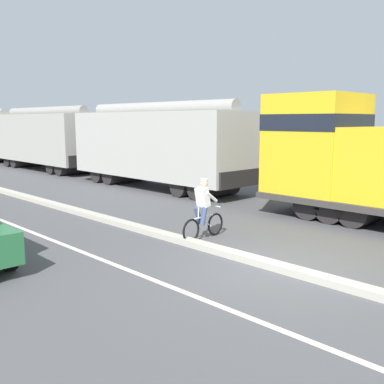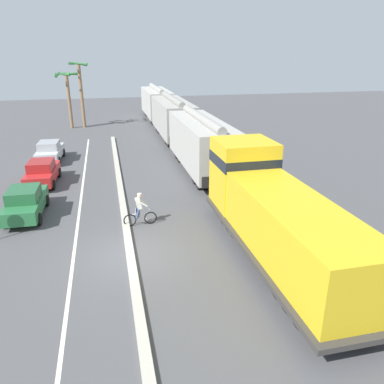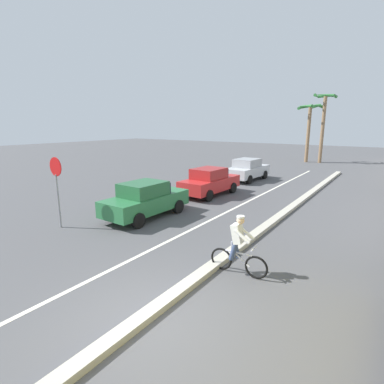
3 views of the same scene
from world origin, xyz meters
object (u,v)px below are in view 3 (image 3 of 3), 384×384
(palm_tree_near, at_px, (324,115))
(palm_tree_far, at_px, (309,118))
(parked_car_red, at_px, (210,182))
(stop_sign, at_px, (57,179))
(cyclist, at_px, (238,247))
(parked_car_silver, at_px, (247,169))
(parked_car_green, at_px, (146,200))

(palm_tree_near, xyz_separation_m, palm_tree_far, (-1.39, -0.23, -0.33))
(parked_car_red, height_order, stop_sign, stop_sign)
(parked_car_red, xyz_separation_m, palm_tree_far, (0.55, 19.73, 3.94))
(palm_tree_near, bearing_deg, parked_car_red, -95.56)
(parked_car_red, distance_m, stop_sign, 8.69)
(cyclist, distance_m, stop_sign, 7.82)
(parked_car_silver, relative_size, cyclist, 2.49)
(parked_car_silver, xyz_separation_m, stop_sign, (-1.84, -14.12, 1.21))
(parked_car_green, relative_size, parked_car_red, 0.99)
(stop_sign, distance_m, palm_tree_near, 28.77)
(palm_tree_far, bearing_deg, parked_car_green, -91.58)
(parked_car_green, xyz_separation_m, parked_car_silver, (-0.06, 11.10, 0.00))
(palm_tree_near, bearing_deg, cyclist, -82.36)
(parked_car_silver, distance_m, palm_tree_near, 14.99)
(parked_car_red, xyz_separation_m, cyclist, (5.67, -7.80, 0.00))
(parked_car_green, xyz_separation_m, cyclist, (5.81, -2.46, 0.00))
(parked_car_green, distance_m, parked_car_red, 5.34)
(parked_car_silver, bearing_deg, parked_car_red, -88.07)
(cyclist, xyz_separation_m, palm_tree_near, (-3.73, 27.76, 4.26))
(stop_sign, bearing_deg, parked_car_green, 57.85)
(parked_car_red, distance_m, palm_tree_near, 20.51)
(parked_car_silver, relative_size, stop_sign, 1.48)
(parked_car_silver, bearing_deg, parked_car_green, -89.70)
(parked_car_green, height_order, palm_tree_near, palm_tree_near)
(parked_car_green, height_order, parked_car_red, same)
(cyclist, bearing_deg, parked_car_red, 126.01)
(cyclist, distance_m, palm_tree_far, 28.28)
(palm_tree_far, bearing_deg, stop_sign, -95.27)
(parked_car_red, height_order, palm_tree_near, palm_tree_near)
(parked_car_red, bearing_deg, stop_sign, -103.68)
(stop_sign, bearing_deg, palm_tree_far, 84.73)
(palm_tree_far, bearing_deg, parked_car_red, -91.61)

